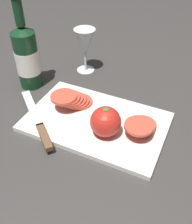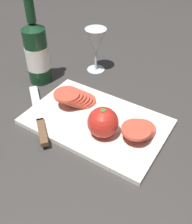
% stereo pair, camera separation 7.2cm
% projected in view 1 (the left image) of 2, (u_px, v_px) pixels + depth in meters
% --- Properties ---
extents(ground_plane, '(3.00, 3.00, 0.00)m').
position_uv_depth(ground_plane, '(119.00, 139.00, 0.72)').
color(ground_plane, '#383533').
extents(cutting_board, '(0.40, 0.25, 0.01)m').
position_uv_depth(cutting_board, '(96.00, 122.00, 0.76)').
color(cutting_board, silver).
rests_on(cutting_board, ground_plane).
extents(wine_bottle, '(0.08, 0.08, 0.31)m').
position_uv_depth(wine_bottle, '(27.00, 57.00, 0.85)').
color(wine_bottle, '#14381E').
rests_on(wine_bottle, ground_plane).
extents(wine_glass, '(0.08, 0.08, 0.16)m').
position_uv_depth(wine_glass, '(85.00, 43.00, 0.92)').
color(wine_glass, silver).
rests_on(wine_glass, ground_plane).
extents(whole_tomato, '(0.08, 0.08, 0.08)m').
position_uv_depth(whole_tomato, '(106.00, 122.00, 0.69)').
color(whole_tomato, red).
rests_on(whole_tomato, cutting_board).
extents(knife, '(0.23, 0.20, 0.01)m').
position_uv_depth(knife, '(41.00, 128.00, 0.72)').
color(knife, silver).
rests_on(knife, cutting_board).
extents(tomato_slice_stack_near, '(0.08, 0.12, 0.04)m').
position_uv_depth(tomato_slice_stack_near, '(141.00, 125.00, 0.71)').
color(tomato_slice_stack_near, '#DB4C38').
rests_on(tomato_slice_stack_near, cutting_board).
extents(tomato_slice_stack_far, '(0.11, 0.12, 0.05)m').
position_uv_depth(tomato_slice_stack_far, '(72.00, 99.00, 0.79)').
color(tomato_slice_stack_far, '#DB4C38').
rests_on(tomato_slice_stack_far, cutting_board).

